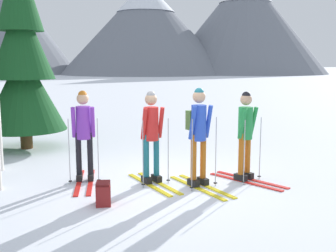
{
  "coord_description": "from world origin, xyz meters",
  "views": [
    {
      "loc": [
        -0.46,
        -7.64,
        2.3
      ],
      "look_at": [
        0.15,
        0.42,
        1.05
      ],
      "focal_mm": 43.65,
      "sensor_mm": 36.0,
      "label": 1
    }
  ],
  "objects": [
    {
      "name": "pine_tree_near",
      "position": [
        -3.47,
        3.51,
        2.42
      ],
      "size": [
        2.19,
        2.19,
        5.28
      ],
      "color": "#51381E",
      "rests_on": "ground"
    },
    {
      "name": "mountain_ridge_distant",
      "position": [
        -1.17,
        78.54,
        10.62
      ],
      "size": [
        84.83,
        37.44,
        22.76
      ],
      "color": "slate",
      "rests_on": "ground"
    },
    {
      "name": "ground_plane",
      "position": [
        0.0,
        0.0,
        0.0
      ],
      "size": [
        400.0,
        400.0,
        0.0
      ],
      "primitive_type": "plane",
      "color": "white"
    },
    {
      "name": "skier_in_red",
      "position": [
        -0.19,
        -0.0,
        0.99
      ],
      "size": [
        1.0,
        1.62,
        1.78
      ],
      "color": "yellow",
      "rests_on": "ground"
    },
    {
      "name": "skier_in_blue",
      "position": [
        0.67,
        -0.24,
        1.06
      ],
      "size": [
        1.05,
        1.67,
        1.85
      ],
      "color": "yellow",
      "rests_on": "ground"
    },
    {
      "name": "backpack_on_snow_front",
      "position": [
        -1.03,
        -1.15,
        0.19
      ],
      "size": [
        0.26,
        0.34,
        0.38
      ],
      "color": "maroon",
      "rests_on": "ground"
    },
    {
      "name": "skier_in_green",
      "position": [
        1.64,
        0.05,
        0.97
      ],
      "size": [
        1.31,
        1.47,
        1.76
      ],
      "color": "red",
      "rests_on": "ground"
    },
    {
      "name": "skier_in_purple",
      "position": [
        -1.5,
        0.25,
        1.01
      ],
      "size": [
        0.61,
        1.76,
        1.78
      ],
      "color": "red",
      "rests_on": "ground"
    }
  ]
}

